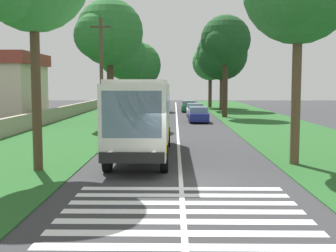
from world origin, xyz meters
TOP-DOWN VIEW (x-y plane):
  - ground at (0.00, 0.00)m, footprint 160.00×160.00m
  - grass_verge_left at (15.00, 8.20)m, footprint 120.00×8.00m
  - grass_verge_right at (15.00, -8.20)m, footprint 120.00×8.00m
  - centre_line at (15.00, 0.00)m, footprint 110.00×0.16m
  - coach_bus at (5.68, 1.80)m, footprint 11.16×2.62m
  - zebra_crossing at (-3.79, 0.00)m, footprint 5.85×6.80m
  - trailing_car_0 at (25.28, -2.00)m, footprint 4.30×1.78m
  - trailing_car_1 at (32.57, -2.01)m, footprint 4.30×1.78m
  - trailing_car_2 at (40.58, -1.56)m, footprint 4.30×1.78m
  - roadside_tree_left_1 at (21.51, 5.86)m, footprint 6.54×5.61m
  - roadside_tree_left_2 at (43.41, 5.30)m, footprint 7.22×6.22m
  - roadside_tree_left_3 at (32.40, 5.84)m, footprint 6.26×5.04m
  - roadside_tree_right_0 at (31.08, -5.02)m, footprint 5.83×5.26m
  - roadside_tree_right_1 at (50.30, -4.98)m, footprint 5.99×5.36m
  - roadside_tree_right_3 at (43.74, -5.91)m, footprint 7.95×6.87m
  - utility_pole at (13.84, 5.15)m, footprint 0.24×1.40m
  - roadside_wall at (20.00, 11.60)m, footprint 70.00×0.40m

SIDE VIEW (x-z plane):
  - ground at x=0.00m, z-range 0.00..0.00m
  - zebra_crossing at x=-3.79m, z-range 0.00..0.01m
  - centre_line at x=15.00m, z-range 0.00..0.01m
  - grass_verge_left at x=15.00m, z-range 0.00..0.04m
  - grass_verge_right at x=15.00m, z-range 0.00..0.04m
  - roadside_wall at x=20.00m, z-range 0.04..1.27m
  - trailing_car_0 at x=25.28m, z-range -0.05..1.38m
  - trailing_car_1 at x=32.57m, z-range -0.05..1.38m
  - trailing_car_2 at x=40.58m, z-range -0.05..1.38m
  - coach_bus at x=5.68m, z-range 0.28..4.01m
  - utility_pole at x=13.84m, z-range 0.18..8.09m
  - roadside_tree_left_2 at x=43.41m, z-range 1.33..10.45m
  - roadside_tree_left_3 at x=32.40m, z-range 1.88..10.91m
  - roadside_tree_right_1 at x=50.30m, z-range 1.93..11.36m
  - roadside_tree_right_3 at x=43.74m, z-range 1.88..12.78m
  - roadside_tree_left_1 at x=21.51m, z-range 2.39..13.04m
  - roadside_tree_right_0 at x=31.08m, z-range 2.62..13.36m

